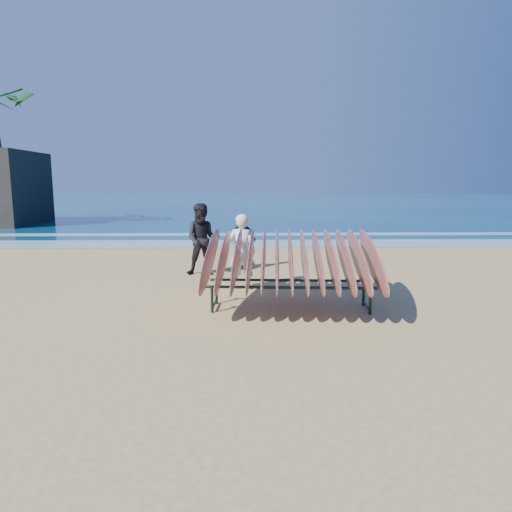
% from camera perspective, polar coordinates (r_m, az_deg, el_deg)
% --- Properties ---
extents(ground, '(120.00, 120.00, 0.00)m').
position_cam_1_polar(ground, '(8.76, 0.13, -6.97)').
color(ground, tan).
rests_on(ground, ground).
extents(ocean, '(160.00, 160.00, 0.00)m').
position_cam_1_polar(ocean, '(63.46, -1.21, 6.83)').
color(ocean, navy).
rests_on(ocean, ground).
extents(foam_near, '(160.00, 160.00, 0.00)m').
position_cam_1_polar(foam_near, '(18.57, -0.69, 1.57)').
color(foam_near, white).
rests_on(foam_near, ground).
extents(foam_far, '(160.00, 160.00, 0.00)m').
position_cam_1_polar(foam_far, '(22.05, -0.81, 2.74)').
color(foam_far, white).
rests_on(foam_far, ground).
extents(surfboard_rack, '(3.36, 3.18, 1.65)m').
position_cam_1_polar(surfboard_rack, '(8.76, 4.34, -0.39)').
color(surfboard_rack, black).
rests_on(surfboard_rack, ground).
extents(person_white, '(0.69, 0.51, 1.74)m').
position_cam_1_polar(person_white, '(10.46, -1.80, 0.55)').
color(person_white, silver).
rests_on(person_white, ground).
extents(person_dark_a, '(0.93, 0.73, 1.91)m').
position_cam_1_polar(person_dark_a, '(12.18, -6.67, 2.07)').
color(person_dark_a, black).
rests_on(person_dark_a, ground).
extents(person_dark_b, '(0.98, 0.86, 1.59)m').
position_cam_1_polar(person_dark_b, '(12.87, -1.77, 1.79)').
color(person_dark_b, black).
rests_on(person_dark_b, ground).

